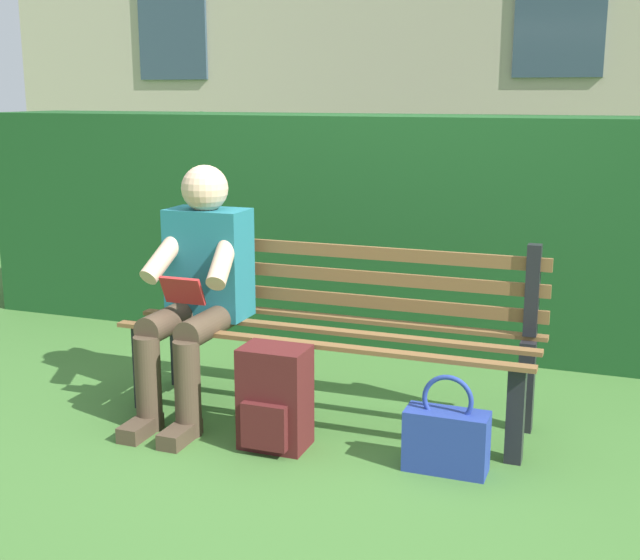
{
  "coord_description": "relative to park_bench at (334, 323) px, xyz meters",
  "views": [
    {
      "loc": [
        -1.25,
        3.45,
        1.49
      ],
      "look_at": [
        0.0,
        0.1,
        0.69
      ],
      "focal_mm": 46.76,
      "sensor_mm": 36.0,
      "label": 1
    }
  ],
  "objects": [
    {
      "name": "ground",
      "position": [
        0.0,
        0.09,
        -0.44
      ],
      "size": [
        60.0,
        60.0,
        0.0
      ],
      "primitive_type": "plane",
      "color": "#3D6B2D"
    },
    {
      "name": "park_bench",
      "position": [
        0.0,
        0.0,
        0.0
      ],
      "size": [
        1.92,
        0.51,
        0.85
      ],
      "color": "black",
      "rests_on": "ground"
    },
    {
      "name": "person_seated",
      "position": [
        0.61,
        0.19,
        0.17
      ],
      "size": [
        0.44,
        0.73,
        1.16
      ],
      "color": "#1E6672",
      "rests_on": "ground"
    },
    {
      "name": "hedge_backdrop",
      "position": [
        0.02,
        -1.36,
        0.27
      ],
      "size": [
        5.53,
        0.78,
        1.47
      ],
      "color": "#19471E",
      "rests_on": "ground"
    },
    {
      "name": "backpack",
      "position": [
        0.1,
        0.46,
        -0.22
      ],
      "size": [
        0.28,
        0.27,
        0.44
      ],
      "color": "#4C1919",
      "rests_on": "ground"
    },
    {
      "name": "handbag",
      "position": [
        -0.64,
        0.44,
        -0.3
      ],
      "size": [
        0.33,
        0.14,
        0.41
      ],
      "color": "navy",
      "rests_on": "ground"
    }
  ]
}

